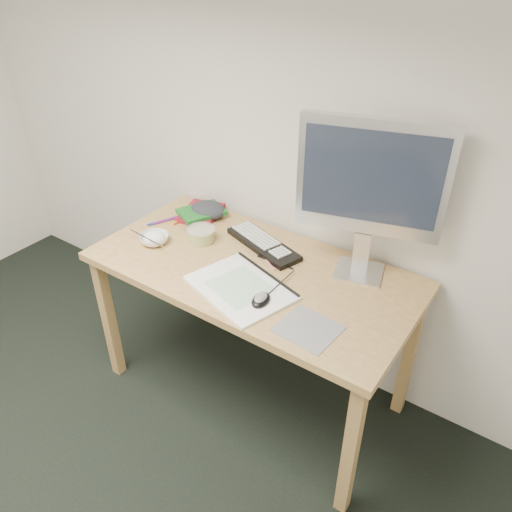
{
  "coord_description": "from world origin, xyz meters",
  "views": [
    {
      "loc": [
        1.35,
        0.0,
        1.96
      ],
      "look_at": [
        0.37,
        1.41,
        0.83
      ],
      "focal_mm": 35.0,
      "sensor_mm": 36.0,
      "label": 1
    }
  ],
  "objects_px": {
    "monitor": "(371,183)",
    "rice_bowl": "(154,239)",
    "sketchpad": "(240,288)",
    "keyboard": "(263,244)",
    "desk": "(252,283)"
  },
  "relations": [
    {
      "from": "sketchpad",
      "to": "monitor",
      "type": "bearing_deg",
      "value": 65.2
    },
    {
      "from": "desk",
      "to": "rice_bowl",
      "type": "distance_m",
      "value": 0.5
    },
    {
      "from": "sketchpad",
      "to": "keyboard",
      "type": "xyz_separation_m",
      "value": [
        -0.1,
        0.32,
        0.01
      ]
    },
    {
      "from": "rice_bowl",
      "to": "desk",
      "type": "bearing_deg",
      "value": 11.21
    },
    {
      "from": "desk",
      "to": "monitor",
      "type": "distance_m",
      "value": 0.67
    },
    {
      "from": "rice_bowl",
      "to": "sketchpad",
      "type": "bearing_deg",
      "value": -6.11
    },
    {
      "from": "monitor",
      "to": "rice_bowl",
      "type": "xyz_separation_m",
      "value": [
        -0.87,
        -0.32,
        -0.39
      ]
    },
    {
      "from": "rice_bowl",
      "to": "keyboard",
      "type": "bearing_deg",
      "value": 31.35
    },
    {
      "from": "rice_bowl",
      "to": "monitor",
      "type": "bearing_deg",
      "value": 20.22
    },
    {
      "from": "desk",
      "to": "rice_bowl",
      "type": "bearing_deg",
      "value": -168.79
    },
    {
      "from": "monitor",
      "to": "rice_bowl",
      "type": "distance_m",
      "value": 1.0
    },
    {
      "from": "keyboard",
      "to": "monitor",
      "type": "xyz_separation_m",
      "value": [
        0.44,
        0.06,
        0.4
      ]
    },
    {
      "from": "monitor",
      "to": "keyboard",
      "type": "bearing_deg",
      "value": 172.25
    },
    {
      "from": "desk",
      "to": "monitor",
      "type": "height_order",
      "value": "monitor"
    },
    {
      "from": "monitor",
      "to": "rice_bowl",
      "type": "relative_size",
      "value": 4.89
    }
  ]
}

